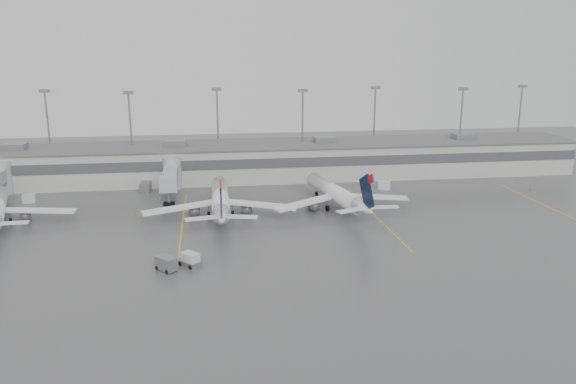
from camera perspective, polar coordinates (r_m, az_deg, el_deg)
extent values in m
plane|color=#4B4B4D|center=(78.97, 1.57, -7.87)|extent=(260.00, 260.00, 0.00)
cube|color=#ADADA8|center=(133.14, -2.65, 3.17)|extent=(150.00, 16.00, 8.00)
cube|color=#47474C|center=(125.09, -2.29, 2.91)|extent=(150.00, 0.15, 2.20)
cube|color=#606060|center=(132.41, -2.67, 4.89)|extent=(152.00, 17.00, 0.30)
cube|color=slate|center=(138.37, -26.03, 4.17)|extent=(5.00, 4.00, 1.30)
cube|color=slate|center=(145.79, 17.38, 5.43)|extent=(5.00, 4.00, 1.30)
cylinder|color=gray|center=(145.80, -23.11, 5.41)|extent=(0.44, 0.44, 20.00)
cube|color=slate|center=(144.76, -23.51, 9.39)|extent=(2.40, 0.50, 0.80)
cylinder|color=gray|center=(134.62, -15.63, 5.37)|extent=(0.44, 0.44, 20.00)
cube|color=slate|center=(133.49, -15.93, 9.70)|extent=(2.40, 0.50, 0.80)
cylinder|color=gray|center=(140.93, -7.13, 6.18)|extent=(0.44, 0.44, 20.00)
cube|color=slate|center=(139.85, -7.26, 10.32)|extent=(2.40, 0.50, 0.80)
cylinder|color=gray|center=(135.37, 1.48, 5.95)|extent=(0.44, 0.44, 20.00)
cube|color=slate|center=(134.25, 1.51, 10.26)|extent=(2.40, 0.50, 0.80)
cylinder|color=gray|center=(147.18, 8.73, 6.47)|extent=(0.44, 0.44, 20.00)
cube|color=slate|center=(146.15, 8.89, 10.43)|extent=(2.40, 0.50, 0.80)
cylinder|color=gray|center=(147.41, 17.09, 6.02)|extent=(0.44, 0.44, 20.00)
cube|color=slate|center=(146.37, 17.38, 9.96)|extent=(2.40, 0.50, 0.80)
cylinder|color=gray|center=(163.30, 22.38, 6.33)|extent=(0.44, 0.44, 20.00)
cube|color=slate|center=(162.37, 22.73, 9.89)|extent=(2.40, 0.50, 0.80)
cylinder|color=#A7AAAD|center=(132.01, -27.01, 1.28)|extent=(4.00, 4.00, 7.00)
cylinder|color=#A7AAAD|center=(125.07, -11.67, 1.92)|extent=(4.00, 4.00, 7.00)
cube|color=#A7AAAD|center=(118.57, -11.86, 1.62)|extent=(2.80, 13.00, 2.60)
cube|color=#A7AAAD|center=(111.27, -12.08, 0.78)|extent=(3.40, 2.40, 3.00)
cylinder|color=gray|center=(111.98, -12.00, -0.67)|extent=(0.70, 0.70, 2.80)
cube|color=black|center=(112.25, -11.98, -1.18)|extent=(2.20, 1.20, 0.70)
cube|color=#D7BC0C|center=(100.67, -10.67, -3.13)|extent=(0.25, 40.00, 0.01)
cube|color=#D7BC0C|center=(104.94, 8.80, -2.33)|extent=(0.25, 40.00, 0.01)
cube|color=#D7BC0C|center=(119.75, 25.05, -1.44)|extent=(0.25, 40.00, 0.01)
cone|color=white|center=(122.71, -27.17, 0.06)|extent=(3.49, 3.36, 2.88)
cube|color=white|center=(108.42, -23.97, -1.73)|extent=(12.58, 3.05, 0.34)
cylinder|color=black|center=(120.12, -27.12, -1.42)|extent=(0.55, 0.92, 0.86)
cylinder|color=black|center=(109.77, -26.34, -2.66)|extent=(0.70, 1.13, 1.06)
cylinder|color=white|center=(104.46, -6.90, -0.57)|extent=(3.36, 22.81, 3.11)
cone|color=white|center=(116.91, -6.99, 1.04)|extent=(3.14, 2.93, 3.11)
cone|color=white|center=(91.10, -6.77, -2.54)|extent=(3.16, 5.21, 3.11)
cube|color=white|center=(102.09, -10.93, -1.57)|extent=(13.65, 6.58, 0.36)
cube|color=white|center=(102.19, -2.79, -1.30)|extent=(13.61, 6.85, 0.36)
cube|color=black|center=(89.78, -6.82, -0.80)|extent=(0.38, 5.83, 6.77)
cube|color=#A50C1B|center=(87.81, -6.86, 0.66)|extent=(0.33, 2.10, 1.97)
cylinder|color=black|center=(114.14, -6.93, -0.65)|extent=(0.37, 0.94, 0.93)
cylinder|color=black|center=(103.16, -8.04, -2.27)|extent=(0.48, 1.14, 1.14)
cylinder|color=black|center=(103.19, -5.63, -2.19)|extent=(0.48, 1.14, 1.14)
cylinder|color=white|center=(108.37, 4.68, -0.01)|extent=(6.95, 22.32, 3.02)
cone|color=white|center=(119.60, 2.34, 1.40)|extent=(3.48, 3.31, 3.02)
cone|color=white|center=(96.56, 7.81, -1.66)|extent=(3.87, 5.49, 3.02)
cube|color=white|center=(103.52, 1.70, -1.12)|extent=(12.75, 8.52, 0.35)
cube|color=white|center=(109.04, 8.66, -0.48)|extent=(13.31, 4.33, 0.35)
cube|color=black|center=(95.36, 8.00, -0.05)|extent=(1.32, 5.63, 6.58)
cube|color=#A50C1B|center=(93.61, 8.41, 1.31)|extent=(0.66, 2.06, 1.91)
cylinder|color=black|center=(117.11, 2.92, -0.18)|extent=(0.51, 0.95, 0.91)
cylinder|color=black|center=(106.43, 4.03, -1.64)|extent=(0.64, 1.17, 1.11)
cylinder|color=black|center=(108.07, 6.11, -1.44)|extent=(0.64, 1.17, 1.11)
cube|color=silver|center=(81.03, -9.93, -6.75)|extent=(2.93, 3.01, 1.94)
cube|color=slate|center=(81.24, -9.91, -7.14)|extent=(3.38, 3.47, 0.76)
cylinder|color=black|center=(81.55, -10.87, -7.16)|extent=(0.58, 0.61, 0.60)
cylinder|color=black|center=(82.56, -9.94, -6.85)|extent=(0.58, 0.61, 0.60)
cylinder|color=black|center=(79.99, -9.88, -7.55)|extent=(0.58, 0.61, 0.60)
cylinder|color=black|center=(81.02, -8.95, -7.22)|extent=(0.58, 0.61, 0.60)
cube|color=slate|center=(80.08, -12.26, -7.09)|extent=(3.32, 3.42, 1.84)
cylinder|color=black|center=(80.73, -13.14, -7.51)|extent=(0.58, 0.61, 0.61)
cylinder|color=black|center=(79.97, -11.32, -7.63)|extent=(0.58, 0.61, 0.61)
cube|color=silver|center=(122.99, -24.78, -0.61)|extent=(2.56, 1.81, 1.73)
cube|color=silver|center=(111.41, -6.93, -0.76)|extent=(2.84, 1.97, 1.94)
cube|color=silver|center=(124.12, 9.75, 0.68)|extent=(2.94, 2.44, 1.79)
cube|color=slate|center=(124.60, -14.26, 0.55)|extent=(2.29, 3.40, 2.03)
cone|color=#DA4A04|center=(106.53, -15.21, -2.23)|extent=(0.43, 0.43, 0.68)
cone|color=#DA4A04|center=(110.98, 2.22, -1.07)|extent=(0.39, 0.39, 0.62)
cone|color=#DA4A04|center=(132.15, 23.42, 0.28)|extent=(0.46, 0.46, 0.73)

